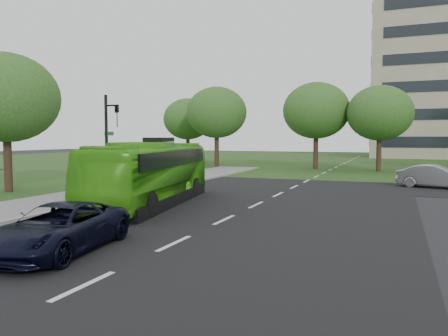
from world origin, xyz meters
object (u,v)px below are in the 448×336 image
at_px(tree_park_a, 217,113).
at_px(sedan, 436,176).
at_px(tree_park_c, 380,113).
at_px(tree_side_near, 6,98).
at_px(bus, 151,173).
at_px(tree_park_f, 188,119).
at_px(suv, 59,228).
at_px(traffic_light, 109,139).
at_px(tree_park_b, 316,111).

xyz_separation_m(tree_park_a, sedan, (20.47, -13.28, -5.09)).
bearing_deg(tree_park_c, tree_side_near, -128.38).
bearing_deg(bus, tree_park_f, 104.02).
bearing_deg(suv, tree_park_c, 70.12).
relative_size(tree_park_f, bus, 0.76).
bearing_deg(tree_park_a, traffic_light, -78.76).
relative_size(tree_park_c, sedan, 1.79).
bearing_deg(tree_side_near, tree_park_b, 62.09).
bearing_deg(suv, sedan, 54.34).
bearing_deg(bus, tree_park_a, 96.56).
bearing_deg(traffic_light, tree_park_a, 89.90).
height_order(tree_side_near, sedan, tree_side_near).
xyz_separation_m(tree_park_a, tree_park_c, (16.57, -0.48, -0.42)).
bearing_deg(tree_park_b, tree_park_c, -7.19).
distance_m(tree_park_c, sedan, 14.17).
xyz_separation_m(tree_park_a, bus, (7.46, -25.70, -4.35)).
bearing_deg(tree_park_f, traffic_light, -70.13).
bearing_deg(tree_park_b, tree_park_f, 163.60).
height_order(tree_park_c, suv, tree_park_c).
distance_m(tree_park_a, traffic_light, 26.37).
height_order(tree_park_b, tree_park_c, tree_park_b).
distance_m(tree_side_near, bus, 10.91).
xyz_separation_m(tree_park_b, tree_park_f, (-16.65, 4.90, -0.38)).
bearing_deg(tree_park_c, sedan, -73.05).
xyz_separation_m(tree_park_c, suv, (-6.92, -33.69, -4.74)).
height_order(tree_park_b, tree_park_f, tree_park_b).
bearing_deg(suv, tree_park_a, 97.49).
xyz_separation_m(tree_park_a, tree_park_b, (10.59, 0.27, -0.02)).
height_order(tree_park_f, tree_side_near, tree_park_f).
bearing_deg(tree_side_near, tree_park_f, 96.44).
height_order(tree_park_c, tree_side_near, tree_side_near).
height_order(tree_park_a, bus, tree_park_a).
bearing_deg(tree_park_c, tree_park_a, 178.33).
distance_m(tree_park_f, traffic_light, 32.94).
relative_size(bus, suv, 2.20).
bearing_deg(bus, tree_park_c, 60.52).
height_order(suv, traffic_light, traffic_light).
bearing_deg(suv, bus, 96.22).
bearing_deg(traffic_light, tree_side_near, 161.69).
bearing_deg(traffic_light, sedan, 27.68).
relative_size(tree_park_f, traffic_light, 1.53).
relative_size(tree_park_a, suv, 1.79).
bearing_deg(bus, tree_park_b, 73.50).
xyz_separation_m(bus, suv, (2.19, -8.47, -0.81)).
bearing_deg(traffic_light, tree_park_f, 98.53).
distance_m(sedan, traffic_light, 19.90).
xyz_separation_m(sedan, suv, (-10.82, -20.89, -0.07)).
relative_size(sedan, suv, 0.93).
height_order(tree_park_a, tree_side_near, tree_park_a).
distance_m(tree_park_a, tree_park_b, 10.59).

